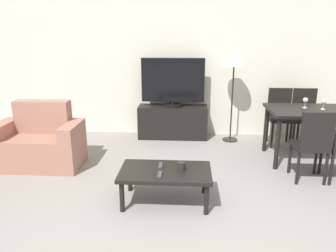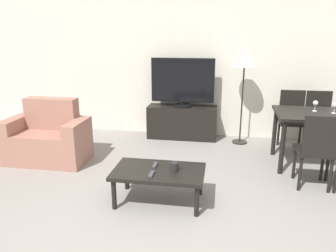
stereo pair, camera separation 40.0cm
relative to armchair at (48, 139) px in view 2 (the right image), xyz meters
name	(u,v)px [view 2 (the right image)]	position (x,y,z in m)	size (l,w,h in m)	color
wall_back	(191,57)	(1.83, 1.60, 1.03)	(7.56, 0.06, 2.70)	silver
armchair	(48,139)	(0.00, 0.00, 0.00)	(1.11, 0.61, 0.86)	#9E6B5B
tv_stand	(182,122)	(1.72, 1.34, -0.04)	(1.16, 0.39, 0.55)	black
tv	(183,82)	(1.72, 1.34, 0.64)	(1.04, 0.32, 0.80)	black
coffee_table	(159,174)	(1.75, -0.89, 0.00)	(0.96, 0.57, 0.36)	black
dining_table	(319,121)	(3.64, 0.42, 0.32)	(1.10, 0.80, 0.74)	black
dining_chair_near	(316,148)	(3.45, -0.29, 0.18)	(0.40, 0.40, 0.89)	black
dining_chair_far	(319,118)	(3.84, 1.13, 0.18)	(0.40, 0.40, 0.89)	black
dining_chair_far_left	(292,117)	(3.45, 1.13, 0.18)	(0.40, 0.40, 0.89)	black
floor_lamp	(245,61)	(2.69, 1.23, 1.01)	(0.38, 0.38, 1.52)	black
remote_primary	(151,174)	(1.70, -1.02, 0.06)	(0.04, 0.15, 0.02)	#38383D
remote_secondary	(155,165)	(1.69, -0.79, 0.06)	(0.04, 0.15, 0.02)	#38383D
cup_white_near	(174,167)	(1.92, -0.88, 0.09)	(0.08, 0.08, 0.09)	black
wine_glass_left	(335,106)	(3.81, 0.42, 0.53)	(0.07, 0.07, 0.15)	silver
wine_glass_center	(315,104)	(3.60, 0.51, 0.53)	(0.07, 0.07, 0.15)	silver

